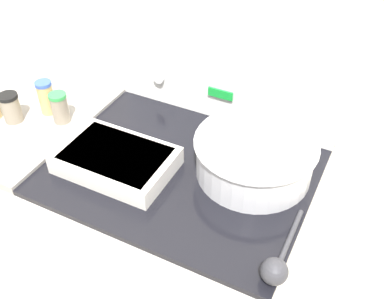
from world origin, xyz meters
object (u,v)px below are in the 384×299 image
(spice_jar_blue_cap, at_px, (46,97))
(spice_jar_black_cap, at_px, (11,108))
(mixing_bowl, at_px, (255,155))
(ladle, at_px, (276,267))
(casserole_dish, at_px, (116,159))
(spice_jar_green_cap, at_px, (60,108))

(spice_jar_blue_cap, xyz_separation_m, spice_jar_black_cap, (-0.08, -0.09, -0.01))
(mixing_bowl, bearing_deg, ladle, -60.81)
(casserole_dish, bearing_deg, ladle, -15.09)
(mixing_bowl, bearing_deg, casserole_dish, -156.14)
(spice_jar_green_cap, bearing_deg, mixing_bowl, 5.25)
(mixing_bowl, bearing_deg, spice_jar_black_cap, -170.79)
(casserole_dish, height_order, spice_jar_blue_cap, spice_jar_blue_cap)
(ladle, bearing_deg, spice_jar_blue_cap, 163.33)
(mixing_bowl, distance_m, spice_jar_black_cap, 0.85)
(spice_jar_green_cap, height_order, spice_jar_blue_cap, spice_jar_blue_cap)
(spice_jar_black_cap, bearing_deg, spice_jar_blue_cap, 51.60)
(casserole_dish, relative_size, spice_jar_black_cap, 3.33)
(spice_jar_green_cap, bearing_deg, spice_jar_black_cap, -154.43)
(ladle, bearing_deg, casserole_dish, 164.91)
(casserole_dish, bearing_deg, spice_jar_blue_cap, 161.00)
(casserole_dish, relative_size, ladle, 1.27)
(spice_jar_blue_cap, distance_m, spice_jar_black_cap, 0.12)
(casserole_dish, distance_m, spice_jar_blue_cap, 0.40)
(casserole_dish, height_order, spice_jar_green_cap, spice_jar_green_cap)
(ladle, relative_size, spice_jar_blue_cap, 2.22)
(casserole_dish, relative_size, spice_jar_green_cap, 3.18)
(spice_jar_blue_cap, height_order, spice_jar_black_cap, spice_jar_blue_cap)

